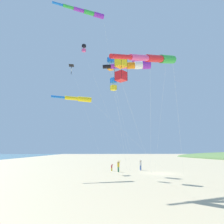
% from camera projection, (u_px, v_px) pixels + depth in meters
% --- Properties ---
extents(ground_plane, '(600.00, 600.00, 0.00)m').
position_uv_depth(ground_plane, '(160.00, 173.00, 32.71)').
color(ground_plane, '#C6B58C').
extents(person_adult_flyer, '(0.59, 0.64, 1.79)m').
position_uv_depth(person_adult_flyer, '(118.00, 166.00, 35.12)').
color(person_adult_flyer, '#3D7F51').
rests_on(person_adult_flyer, ground_plane).
extents(person_child_green_jacket, '(0.41, 0.40, 1.14)m').
position_uv_depth(person_child_green_jacket, '(112.00, 167.00, 36.89)').
color(person_child_green_jacket, gold).
rests_on(person_child_green_jacket, ground_plane).
extents(person_child_grey_jacket, '(0.47, 0.59, 1.87)m').
position_uv_depth(person_child_grey_jacket, '(141.00, 164.00, 38.22)').
color(person_child_grey_jacket, '#335199').
rests_on(person_child_grey_jacket, ground_plane).
extents(kite_delta_small_distant, '(7.07, 4.93, 19.94)m').
position_uv_depth(kite_delta_small_distant, '(71.00, 66.00, 42.90)').
color(kite_delta_small_distant, black).
rests_on(kite_delta_small_distant, ground_plane).
extents(kite_box_long_streamer_right, '(8.17, 0.83, 20.93)m').
position_uv_depth(kite_box_long_streamer_right, '(84.00, 48.00, 36.98)').
color(kite_box_long_streamer_right, black).
rests_on(kite_box_long_streamer_right, ground_plane).
extents(kite_box_green_low_center, '(3.38, 1.07, 15.11)m').
position_uv_depth(kite_box_green_low_center, '(113.00, 84.00, 36.15)').
color(kite_box_green_low_center, blue).
rests_on(kite_box_green_low_center, ground_plane).
extents(kite_box_purple_drifting, '(6.86, 12.47, 11.78)m').
position_uv_depth(kite_box_purple_drifting, '(121.00, 69.00, 20.44)').
color(kite_box_purple_drifting, yellow).
rests_on(kite_box_purple_drifting, ground_plane).
extents(kite_windsock_white_trailing, '(12.01, 13.00, 22.40)m').
position_uv_depth(kite_windsock_white_trailing, '(86.00, 12.00, 30.20)').
color(kite_windsock_white_trailing, purple).
rests_on(kite_windsock_white_trailing, ground_plane).
extents(kite_windsock_black_fish_shape, '(17.42, 4.70, 10.68)m').
position_uv_depth(kite_windsock_black_fish_shape, '(78.00, 99.00, 30.34)').
color(kite_windsock_black_fish_shape, yellow).
rests_on(kite_windsock_black_fish_shape, ground_plane).
extents(kite_windsock_rainbow_low_near, '(12.29, 17.76, 11.40)m').
position_uv_depth(kite_windsock_rainbow_low_near, '(155.00, 59.00, 17.24)').
color(kite_windsock_rainbow_low_near, green).
rests_on(kite_windsock_rainbow_low_near, ground_plane).
extents(kite_box_teal_far_right, '(5.89, 9.91, 16.46)m').
position_uv_depth(kite_box_teal_far_right, '(111.00, 64.00, 31.56)').
color(kite_box_teal_far_right, blue).
rests_on(kite_box_teal_far_right, ground_plane).
extents(kite_windsock_striped_overhead, '(5.29, 9.88, 14.81)m').
position_uv_depth(kite_windsock_striped_overhead, '(155.00, 59.00, 26.71)').
color(kite_windsock_striped_overhead, '#EF4C93').
rests_on(kite_windsock_striped_overhead, ground_plane).
extents(kite_windsock_long_streamer_left, '(8.10, 12.47, 12.27)m').
position_uv_depth(kite_windsock_long_streamer_left, '(133.00, 65.00, 22.19)').
color(kite_windsock_long_streamer_left, purple).
rests_on(kite_windsock_long_streamer_left, ground_plane).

